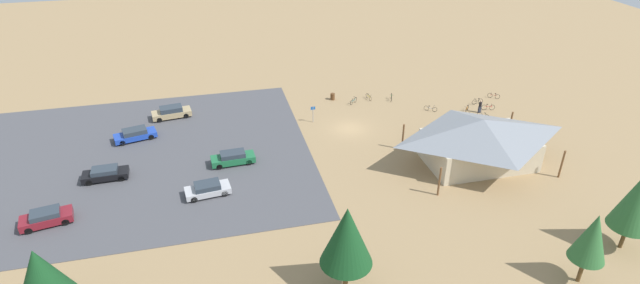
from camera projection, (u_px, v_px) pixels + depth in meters
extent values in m
plane|color=#9E7F56|center=(350.00, 129.00, 60.15)|extent=(160.00, 160.00, 0.00)
cube|color=#4C4C51|center=(131.00, 158.00, 53.95)|extent=(38.61, 31.46, 0.05)
cube|color=beige|center=(479.00, 150.00, 52.52)|extent=(10.90, 6.73, 3.11)
pyramid|color=gray|center=(482.00, 128.00, 51.29)|extent=(13.81, 9.64, 2.01)
cylinder|color=brown|center=(510.00, 124.00, 57.81)|extent=(0.20, 0.20, 3.11)
cylinder|color=brown|center=(403.00, 137.00, 55.06)|extent=(0.20, 0.20, 3.11)
cylinder|color=brown|center=(562.00, 164.00, 49.99)|extent=(0.20, 0.20, 3.11)
cylinder|color=brown|center=(439.00, 181.00, 47.24)|extent=(0.20, 0.20, 3.11)
cylinder|color=brown|center=(333.00, 97.00, 67.49)|extent=(0.60, 0.60, 0.90)
cylinder|color=#99999E|center=(313.00, 114.00, 61.19)|extent=(0.08, 0.08, 2.20)
cube|color=#1959B2|center=(313.00, 108.00, 60.80)|extent=(0.56, 0.04, 0.40)
cylinder|color=brown|center=(581.00, 269.00, 37.48)|extent=(0.32, 0.32, 2.28)
cone|color=#2D6633|center=(592.00, 237.00, 35.97)|extent=(2.63, 2.63, 3.97)
cone|color=#14421E|center=(41.00, 277.00, 32.55)|extent=(3.99, 3.99, 4.47)
cylinder|color=brown|center=(345.00, 275.00, 36.67)|extent=(0.40, 0.40, 2.65)
cone|color=#14421E|center=(347.00, 236.00, 34.87)|extent=(3.87, 3.87, 4.81)
cylinder|color=brown|center=(624.00, 236.00, 40.87)|extent=(0.32, 0.32, 2.24)
cone|color=#2D6633|center=(638.00, 200.00, 39.07)|extent=(3.35, 3.35, 5.19)
torus|color=black|center=(497.00, 97.00, 67.79)|extent=(0.55, 0.43, 0.67)
torus|color=black|center=(490.00, 95.00, 68.13)|extent=(0.55, 0.43, 0.67)
cylinder|color=red|center=(494.00, 95.00, 67.91)|extent=(0.74, 0.58, 0.04)
cylinder|color=red|center=(495.00, 95.00, 67.80)|extent=(0.04, 0.04, 0.41)
cube|color=black|center=(495.00, 93.00, 67.70)|extent=(0.21, 0.18, 0.05)
cylinder|color=red|center=(491.00, 94.00, 68.00)|extent=(0.04, 0.04, 0.41)
cylinder|color=black|center=(491.00, 93.00, 67.90)|extent=(0.32, 0.40, 0.03)
torus|color=black|center=(352.00, 102.00, 66.03)|extent=(0.55, 0.51, 0.71)
torus|color=black|center=(355.00, 100.00, 66.75)|extent=(0.55, 0.51, 0.71)
cylinder|color=#197A7F|center=(353.00, 100.00, 66.34)|extent=(0.70, 0.64, 0.04)
cylinder|color=#197A7F|center=(353.00, 100.00, 66.17)|extent=(0.04, 0.04, 0.38)
cube|color=black|center=(353.00, 99.00, 66.08)|extent=(0.20, 0.19, 0.05)
cylinder|color=#197A7F|center=(355.00, 99.00, 66.57)|extent=(0.04, 0.04, 0.47)
cylinder|color=black|center=(355.00, 97.00, 66.46)|extent=(0.35, 0.38, 0.03)
torus|color=black|center=(453.00, 120.00, 61.46)|extent=(0.27, 0.70, 0.72)
torus|color=black|center=(452.00, 116.00, 62.36)|extent=(0.27, 0.70, 0.72)
cylinder|color=#722D9E|center=(453.00, 117.00, 61.85)|extent=(0.34, 0.91, 0.04)
cylinder|color=#722D9E|center=(453.00, 117.00, 61.65)|extent=(0.04, 0.04, 0.42)
cube|color=black|center=(453.00, 116.00, 61.55)|extent=(0.14, 0.22, 0.05)
cylinder|color=#722D9E|center=(452.00, 115.00, 62.14)|extent=(0.04, 0.04, 0.52)
cylinder|color=black|center=(453.00, 113.00, 62.02)|extent=(0.46, 0.19, 0.03)
torus|color=black|center=(480.00, 101.00, 66.36)|extent=(0.72, 0.10, 0.72)
torus|color=black|center=(474.00, 102.00, 66.10)|extent=(0.72, 0.10, 0.72)
cylinder|color=black|center=(477.00, 101.00, 66.17)|extent=(0.87, 0.11, 0.04)
cylinder|color=black|center=(479.00, 100.00, 66.17)|extent=(0.04, 0.04, 0.43)
cube|color=black|center=(479.00, 99.00, 66.07)|extent=(0.21, 0.10, 0.05)
cylinder|color=black|center=(475.00, 100.00, 66.01)|extent=(0.04, 0.04, 0.48)
cylinder|color=black|center=(475.00, 99.00, 65.89)|extent=(0.07, 0.48, 0.03)
torus|color=black|center=(391.00, 96.00, 67.89)|extent=(0.30, 0.71, 0.74)
torus|color=black|center=(391.00, 99.00, 67.01)|extent=(0.30, 0.71, 0.74)
cylinder|color=#1E7F38|center=(391.00, 97.00, 67.39)|extent=(0.36, 0.89, 0.04)
cylinder|color=#1E7F38|center=(391.00, 95.00, 67.50)|extent=(0.04, 0.04, 0.44)
cube|color=black|center=(392.00, 94.00, 67.39)|extent=(0.14, 0.22, 0.05)
cylinder|color=#1E7F38|center=(392.00, 97.00, 66.97)|extent=(0.04, 0.04, 0.52)
cylinder|color=black|center=(392.00, 95.00, 66.84)|extent=(0.46, 0.20, 0.03)
torus|color=black|center=(468.00, 108.00, 64.57)|extent=(0.51, 0.57, 0.72)
torus|color=black|center=(466.00, 111.00, 63.75)|extent=(0.51, 0.57, 0.72)
cylinder|color=orange|center=(467.00, 108.00, 64.10)|extent=(0.67, 0.75, 0.04)
cylinder|color=orange|center=(467.00, 107.00, 64.19)|extent=(0.04, 0.04, 0.47)
cube|color=black|center=(468.00, 105.00, 64.08)|extent=(0.19, 0.20, 0.05)
cylinder|color=orange|center=(466.00, 109.00, 63.72)|extent=(0.04, 0.04, 0.47)
cylinder|color=black|center=(467.00, 107.00, 63.61)|extent=(0.38, 0.34, 0.03)
torus|color=black|center=(487.00, 117.00, 62.12)|extent=(0.41, 0.64, 0.73)
torus|color=black|center=(480.00, 115.00, 62.72)|extent=(0.41, 0.64, 0.73)
cylinder|color=silver|center=(483.00, 115.00, 62.36)|extent=(0.49, 0.78, 0.04)
cylinder|color=silver|center=(485.00, 115.00, 62.20)|extent=(0.04, 0.04, 0.46)
cube|color=black|center=(485.00, 113.00, 62.09)|extent=(0.17, 0.21, 0.05)
cylinder|color=silver|center=(481.00, 113.00, 62.54)|extent=(0.04, 0.04, 0.52)
cylinder|color=black|center=(481.00, 111.00, 62.41)|extent=(0.43, 0.28, 0.03)
torus|color=black|center=(367.00, 96.00, 68.07)|extent=(0.12, 0.64, 0.64)
torus|color=black|center=(370.00, 98.00, 67.25)|extent=(0.12, 0.64, 0.64)
cylinder|color=yellow|center=(369.00, 96.00, 67.61)|extent=(0.15, 0.91, 0.04)
cylinder|color=yellow|center=(368.00, 95.00, 67.71)|extent=(0.04, 0.04, 0.38)
cube|color=black|center=(368.00, 94.00, 67.62)|extent=(0.10, 0.21, 0.05)
cylinder|color=yellow|center=(370.00, 97.00, 67.24)|extent=(0.04, 0.04, 0.40)
cylinder|color=black|center=(370.00, 95.00, 67.14)|extent=(0.48, 0.09, 0.03)
torus|color=black|center=(426.00, 108.00, 64.55)|extent=(0.54, 0.43, 0.65)
torus|color=black|center=(435.00, 109.00, 64.18)|extent=(0.54, 0.43, 0.65)
cylinder|color=#B7B7BC|center=(431.00, 108.00, 64.31)|extent=(0.81, 0.63, 0.04)
cylinder|color=#B7B7BC|center=(429.00, 107.00, 64.35)|extent=(0.04, 0.04, 0.36)
cube|color=black|center=(429.00, 106.00, 64.26)|extent=(0.21, 0.18, 0.05)
cylinder|color=#B7B7BC|center=(434.00, 108.00, 64.10)|extent=(0.04, 0.04, 0.48)
cylinder|color=black|center=(434.00, 106.00, 63.98)|extent=(0.32, 0.40, 0.03)
torus|color=black|center=(462.00, 115.00, 62.85)|extent=(0.48, 0.49, 0.64)
torus|color=black|center=(470.00, 116.00, 62.40)|extent=(0.48, 0.49, 0.64)
cylinder|color=#2347B7|center=(466.00, 115.00, 62.57)|extent=(0.65, 0.66, 0.04)
cylinder|color=#2347B7|center=(465.00, 114.00, 62.60)|extent=(0.04, 0.04, 0.41)
cube|color=black|center=(465.00, 112.00, 62.50)|extent=(0.20, 0.20, 0.05)
cylinder|color=#2347B7|center=(469.00, 115.00, 62.33)|extent=(0.04, 0.04, 0.48)
cylinder|color=black|center=(469.00, 113.00, 62.21)|extent=(0.37, 0.36, 0.03)
torus|color=black|center=(484.00, 107.00, 64.64)|extent=(0.71, 0.24, 0.73)
torus|color=black|center=(492.00, 107.00, 64.61)|extent=(0.71, 0.24, 0.73)
cylinder|color=red|center=(488.00, 107.00, 64.57)|extent=(0.92, 0.29, 0.04)
cylinder|color=red|center=(487.00, 106.00, 64.53)|extent=(0.04, 0.04, 0.44)
cube|color=black|center=(487.00, 104.00, 64.42)|extent=(0.21, 0.13, 0.05)
cylinder|color=red|center=(492.00, 106.00, 64.51)|extent=(0.04, 0.04, 0.43)
cylinder|color=black|center=(492.00, 104.00, 64.41)|extent=(0.16, 0.47, 0.03)
cube|color=maroon|center=(47.00, 219.00, 43.75)|extent=(4.54, 2.65, 0.69)
cube|color=#2D3842|center=(45.00, 213.00, 43.47)|extent=(2.66, 2.07, 0.46)
cylinder|color=black|center=(28.00, 231.00, 42.68)|extent=(0.67, 0.34, 0.64)
cylinder|color=black|center=(29.00, 220.00, 43.99)|extent=(0.67, 0.34, 0.64)
cylinder|color=black|center=(65.00, 222.00, 43.74)|extent=(0.67, 0.34, 0.64)
cylinder|color=black|center=(65.00, 212.00, 45.05)|extent=(0.67, 0.34, 0.64)
cube|color=#1E6B3D|center=(233.00, 159.00, 52.72)|extent=(4.67, 1.96, 0.67)
cube|color=#2D3842|center=(233.00, 154.00, 52.44)|extent=(2.64, 1.65, 0.49)
cylinder|color=black|center=(219.00, 167.00, 51.82)|extent=(0.65, 0.25, 0.64)
cylinder|color=black|center=(218.00, 160.00, 53.08)|extent=(0.65, 0.25, 0.64)
cylinder|color=black|center=(249.00, 162.00, 52.59)|extent=(0.65, 0.25, 0.64)
cylinder|color=black|center=(247.00, 155.00, 53.86)|extent=(0.65, 0.25, 0.64)
cube|color=black|center=(106.00, 175.00, 50.11)|extent=(4.47, 1.91, 0.60)
cube|color=#2D3842|center=(104.00, 170.00, 49.85)|extent=(2.52, 1.65, 0.46)
cylinder|color=black|center=(89.00, 183.00, 49.19)|extent=(0.65, 0.24, 0.64)
cylinder|color=black|center=(91.00, 174.00, 50.53)|extent=(0.65, 0.24, 0.64)
cylinder|color=black|center=(121.00, 178.00, 49.88)|extent=(0.65, 0.24, 0.64)
cylinder|color=black|center=(122.00, 170.00, 51.21)|extent=(0.65, 0.24, 0.64)
cube|color=#BCBCC1|center=(208.00, 190.00, 47.72)|extent=(4.46, 2.36, 0.57)
cube|color=#2D3842|center=(207.00, 186.00, 47.47)|extent=(2.57, 1.92, 0.49)
cylinder|color=black|center=(194.00, 200.00, 46.69)|extent=(0.66, 0.29, 0.64)
cylinder|color=black|center=(192.00, 190.00, 48.05)|extent=(0.66, 0.29, 0.64)
cylinder|color=black|center=(225.00, 193.00, 47.58)|extent=(0.66, 0.29, 0.64)
cylinder|color=black|center=(222.00, 184.00, 48.93)|extent=(0.66, 0.29, 0.64)
cube|color=tan|center=(172.00, 113.00, 62.50)|extent=(4.98, 2.53, 0.67)
cube|color=#2D3842|center=(171.00, 109.00, 62.20)|extent=(2.87, 2.01, 0.58)
cylinder|color=black|center=(159.00, 120.00, 61.42)|extent=(0.66, 0.31, 0.64)
cylinder|color=black|center=(158.00, 114.00, 62.78)|extent=(0.66, 0.31, 0.64)
cylinder|color=black|center=(186.00, 116.00, 62.45)|extent=(0.66, 0.31, 0.64)
cylinder|color=black|center=(184.00, 110.00, 63.81)|extent=(0.66, 0.31, 0.64)
cube|color=#1E42B2|center=(135.00, 135.00, 57.45)|extent=(4.97, 2.95, 0.58)
cube|color=#2D3842|center=(134.00, 131.00, 57.18)|extent=(2.93, 2.23, 0.52)
cylinder|color=black|center=(122.00, 143.00, 56.25)|extent=(0.67, 0.37, 0.64)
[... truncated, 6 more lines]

